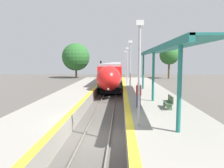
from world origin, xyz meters
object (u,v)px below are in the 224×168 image
object	(u,v)px
train	(116,69)
lamppost_mid	(130,64)
lamppost_farthest	(126,63)
platform_bench	(169,102)
person_waiting	(139,94)
lamppost_far	(127,63)
lamppost_near	(139,67)
railway_signal	(101,70)

from	to	relation	value
train	lamppost_mid	world-z (taller)	lamppost_mid
lamppost_mid	lamppost_farthest	bearing A→B (deg)	90.00
platform_bench	person_waiting	xyz separation A→B (m)	(-2.03, 0.26, 0.46)
train	platform_bench	world-z (taller)	train
person_waiting	lamppost_far	size ratio (longest dim) A/B	0.35
train	lamppost_farthest	size ratio (longest dim) A/B	13.20
lamppost_mid	lamppost_farthest	world-z (taller)	same
lamppost_near	lamppost_farthest	size ratio (longest dim) A/B	1.00
railway_signal	lamppost_mid	distance (m)	19.30
platform_bench	lamppost_mid	xyz separation A→B (m)	(-2.38, 5.88, 2.48)
railway_signal	lamppost_far	size ratio (longest dim) A/B	0.84
lamppost_mid	lamppost_near	bearing A→B (deg)	-90.00
platform_bench	lamppost_farthest	size ratio (longest dim) A/B	0.29
platform_bench	lamppost_farthest	bearing A→B (deg)	95.25
person_waiting	lamppost_mid	world-z (taller)	lamppost_mid
lamppost_mid	platform_bench	bearing A→B (deg)	-67.94
lamppost_near	lamppost_farthest	distance (m)	30.05
platform_bench	railway_signal	world-z (taller)	railway_signal
train	lamppost_far	bearing A→B (deg)	-85.02
train	lamppost_farthest	xyz separation A→B (m)	(2.22, -15.48, 1.73)
person_waiting	lamppost_far	xyz separation A→B (m)	(-0.35, 15.64, 2.02)
platform_bench	person_waiting	distance (m)	2.10
lamppost_mid	lamppost_far	world-z (taller)	same
lamppost_mid	lamppost_far	distance (m)	10.02
lamppost_far	person_waiting	bearing A→B (deg)	-88.72
railway_signal	lamppost_mid	size ratio (longest dim) A/B	0.84
person_waiting	lamppost_farthest	bearing A→B (deg)	90.78
lamppost_far	lamppost_farthest	distance (m)	10.02
train	railway_signal	xyz separation A→B (m)	(-2.27, -16.79, 0.39)
person_waiting	railway_signal	distance (m)	24.83
train	person_waiting	size ratio (longest dim) A/B	38.05
lamppost_far	lamppost_farthest	size ratio (longest dim) A/B	1.00
platform_bench	lamppost_mid	distance (m)	6.81
train	lamppost_farthest	world-z (taller)	lamppost_farthest
railway_signal	lamppost_farthest	world-z (taller)	lamppost_farthest
railway_signal	lamppost_farthest	xyz separation A→B (m)	(4.49, 1.32, 1.33)
person_waiting	lamppost_mid	size ratio (longest dim) A/B	0.35
railway_signal	lamppost_far	bearing A→B (deg)	-62.71
lamppost_mid	lamppost_far	xyz separation A→B (m)	(0.00, 10.02, 0.00)
lamppost_mid	lamppost_farthest	xyz separation A→B (m)	(0.00, 20.04, 0.00)
train	platform_bench	size ratio (longest dim) A/B	45.10
platform_bench	lamppost_farthest	distance (m)	26.14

